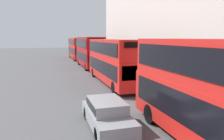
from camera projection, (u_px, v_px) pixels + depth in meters
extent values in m
cube|color=red|center=(219.00, 116.00, 8.21)|extent=(2.55, 10.02, 2.22)
cube|color=red|center=(223.00, 64.00, 7.91)|extent=(2.50, 9.82, 1.77)
cube|color=black|center=(220.00, 109.00, 8.17)|extent=(2.59, 9.22, 1.24)
cube|color=black|center=(223.00, 61.00, 7.90)|extent=(2.59, 9.22, 1.06)
cylinder|color=black|center=(150.00, 114.00, 11.26)|extent=(0.30, 1.00, 1.00)
cylinder|color=black|center=(188.00, 110.00, 11.90)|extent=(0.30, 1.00, 1.00)
cube|color=red|center=(113.00, 69.00, 21.10)|extent=(2.55, 11.13, 2.16)
cube|color=red|center=(113.00, 48.00, 20.82)|extent=(2.50, 10.91, 1.72)
cube|color=black|center=(113.00, 66.00, 21.06)|extent=(2.59, 10.24, 1.21)
cube|color=black|center=(113.00, 48.00, 20.80)|extent=(2.59, 10.24, 1.03)
cube|color=black|center=(136.00, 73.00, 15.79)|extent=(2.17, 0.06, 1.08)
cube|color=black|center=(136.00, 45.00, 15.49)|extent=(1.78, 0.06, 0.41)
cylinder|color=black|center=(115.00, 88.00, 17.16)|extent=(0.30, 1.00, 1.00)
cylinder|color=black|center=(141.00, 86.00, 17.80)|extent=(0.30, 1.00, 1.00)
cylinder|color=black|center=(94.00, 72.00, 24.68)|extent=(0.30, 1.00, 1.00)
cylinder|color=black|center=(113.00, 72.00, 25.32)|extent=(0.30, 1.00, 1.00)
cube|color=#A80F14|center=(89.00, 58.00, 32.75)|extent=(2.55, 10.14, 2.15)
cube|color=#A80F14|center=(89.00, 44.00, 32.44)|extent=(2.50, 9.94, 1.99)
cube|color=black|center=(89.00, 56.00, 32.71)|extent=(2.59, 9.33, 1.20)
cube|color=black|center=(89.00, 43.00, 32.43)|extent=(2.59, 9.33, 1.19)
cube|color=black|center=(97.00, 58.00, 27.91)|extent=(2.17, 0.06, 1.07)
cube|color=black|center=(97.00, 40.00, 27.58)|extent=(1.78, 0.06, 0.48)
cylinder|color=black|center=(86.00, 67.00, 29.27)|extent=(0.30, 1.00, 1.00)
cylinder|color=black|center=(102.00, 66.00, 29.91)|extent=(0.30, 1.00, 1.00)
cylinder|color=black|center=(79.00, 62.00, 35.85)|extent=(0.30, 1.00, 1.00)
cylinder|color=black|center=(92.00, 61.00, 36.49)|extent=(0.30, 1.00, 1.00)
cube|color=red|center=(77.00, 52.00, 45.37)|extent=(2.55, 11.39, 2.27)
cube|color=red|center=(77.00, 42.00, 45.08)|extent=(2.50, 11.16, 1.74)
cube|color=black|center=(77.00, 51.00, 45.33)|extent=(2.59, 10.48, 1.27)
cube|color=black|center=(77.00, 42.00, 45.07)|extent=(2.59, 10.48, 1.04)
cube|color=black|center=(82.00, 51.00, 39.94)|extent=(2.17, 0.06, 1.13)
cube|color=black|center=(81.00, 40.00, 39.63)|extent=(1.78, 0.06, 0.42)
cylinder|color=black|center=(75.00, 58.00, 41.32)|extent=(0.30, 1.00, 1.00)
cylinder|color=black|center=(86.00, 58.00, 41.95)|extent=(0.30, 1.00, 1.00)
cylinder|color=black|center=(70.00, 55.00, 49.08)|extent=(0.30, 1.00, 1.00)
cylinder|color=black|center=(80.00, 55.00, 49.72)|extent=(0.30, 1.00, 1.00)
cube|color=gray|center=(107.00, 117.00, 10.77)|extent=(1.79, 4.33, 0.63)
cube|color=gray|center=(107.00, 105.00, 10.79)|extent=(1.58, 2.38, 0.55)
cube|color=black|center=(107.00, 105.00, 10.79)|extent=(1.61, 2.26, 0.35)
cylinder|color=black|center=(98.00, 134.00, 9.26)|extent=(0.22, 0.64, 0.64)
cylinder|color=black|center=(132.00, 130.00, 9.71)|extent=(0.22, 0.64, 0.64)
cylinder|color=black|center=(87.00, 113.00, 11.89)|extent=(0.22, 0.64, 0.64)
cylinder|color=black|center=(114.00, 110.00, 12.33)|extent=(0.22, 0.64, 0.64)
cylinder|color=#26262D|center=(115.00, 64.00, 29.95)|extent=(0.36, 0.36, 1.51)
sphere|color=tan|center=(115.00, 58.00, 29.82)|extent=(0.22, 0.22, 0.22)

